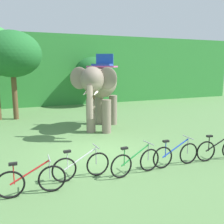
{
  "coord_description": "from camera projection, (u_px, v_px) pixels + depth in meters",
  "views": [
    {
      "loc": [
        -2.96,
        -8.54,
        3.2
      ],
      "look_at": [
        0.96,
        1.0,
        1.3
      ],
      "focal_mm": 40.81,
      "sensor_mm": 36.0,
      "label": 1
    }
  ],
  "objects": [
    {
      "name": "bike_blue",
      "position": [
        176.0,
        155.0,
        8.14
      ],
      "size": [
        1.71,
        0.52,
        0.92
      ],
      "color": "black",
      "rests_on": "ground"
    },
    {
      "name": "tree_center",
      "position": [
        94.0,
        70.0,
        19.94
      ],
      "size": [
        2.96,
        2.96,
        3.85
      ],
      "color": "brown",
      "rests_on": "ground"
    },
    {
      "name": "elephant",
      "position": [
        101.0,
        86.0,
        12.48
      ],
      "size": [
        3.28,
        4.02,
        3.78
      ],
      "color": "gray",
      "rests_on": "ground"
    },
    {
      "name": "foliage_hedge",
      "position": [
        43.0,
        70.0,
        22.36
      ],
      "size": [
        36.0,
        6.0,
        5.62
      ],
      "primitive_type": "cube",
      "color": "#338438",
      "rests_on": "ground"
    },
    {
      "name": "bike_red",
      "position": [
        31.0,
        180.0,
        6.31
      ],
      "size": [
        1.71,
        0.52,
        0.92
      ],
      "color": "black",
      "rests_on": "ground"
    },
    {
      "name": "ground_plane",
      "position": [
        98.0,
        153.0,
        9.46
      ],
      "size": [
        80.0,
        80.0,
        0.0
      ],
      "primitive_type": "plane",
      "color": "#567F47"
    },
    {
      "name": "bike_green",
      "position": [
        136.0,
        162.0,
        7.51
      ],
      "size": [
        1.7,
        0.52,
        0.92
      ],
      "color": "black",
      "rests_on": "ground"
    },
    {
      "name": "tree_center_right",
      "position": [
        12.0,
        54.0,
        14.65
      ],
      "size": [
        3.37,
        3.37,
        5.18
      ],
      "color": "brown",
      "rests_on": "ground"
    },
    {
      "name": "bike_black",
      "position": [
        219.0,
        149.0,
        8.66
      ],
      "size": [
        1.7,
        0.52,
        0.92
      ],
      "color": "black",
      "rests_on": "ground"
    },
    {
      "name": "bike_white",
      "position": [
        81.0,
        166.0,
        7.22
      ],
      "size": [
        1.71,
        0.52,
        0.92
      ],
      "color": "black",
      "rests_on": "ground"
    }
  ]
}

